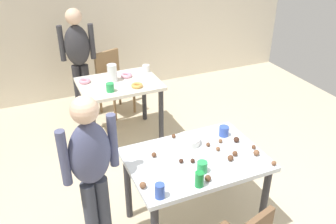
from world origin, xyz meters
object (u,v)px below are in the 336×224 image
object	(u,v)px
dining_table_far	(120,92)
mixing_bowl	(188,141)
soda_can	(199,179)
pitcher_far	(112,73)
chair_far_table	(113,79)
person_adult_far	(78,55)
dining_table_near	(195,168)
person_girl_near	(92,168)

from	to	relation	value
dining_table_far	mixing_bowl	distance (m)	1.52
soda_can	pitcher_far	bearing A→B (deg)	91.47
mixing_bowl	pitcher_far	size ratio (longest dim) A/B	1.00
dining_table_far	mixing_bowl	world-z (taller)	mixing_bowl
chair_far_table	person_adult_far	distance (m)	0.58
person_adult_far	pitcher_far	distance (m)	0.70
mixing_bowl	person_adult_far	bearing A→B (deg)	102.55
dining_table_far	soda_can	bearing A→B (deg)	-90.06
soda_can	dining_table_far	bearing A→B (deg)	89.94
dining_table_far	person_adult_far	bearing A→B (deg)	114.21
soda_can	chair_far_table	bearing A→B (deg)	87.81
dining_table_far	pitcher_far	bearing A→B (deg)	127.74
mixing_bowl	pitcher_far	xyz separation A→B (m)	(-0.23, 1.57, 0.07)
mixing_bowl	pitcher_far	world-z (taller)	pitcher_far
pitcher_far	soda_can	bearing A→B (deg)	-88.53
chair_far_table	mixing_bowl	world-z (taller)	chair_far_table
mixing_bowl	pitcher_far	bearing A→B (deg)	98.23
soda_can	person_adult_far	bearing A→B (deg)	96.65
person_adult_far	mixing_bowl	world-z (taller)	person_adult_far
chair_far_table	soda_can	distance (m)	2.76
chair_far_table	person_adult_far	world-z (taller)	person_adult_far
dining_table_near	person_adult_far	size ratio (longest dim) A/B	0.74
dining_table_near	chair_far_table	bearing A→B (deg)	90.83
dining_table_far	chair_far_table	distance (m)	0.73
dining_table_near	dining_table_far	world-z (taller)	same
dining_table_far	chair_far_table	xyz separation A→B (m)	(0.10, 0.71, -0.13)
chair_far_table	soda_can	xyz separation A→B (m)	(-0.10, -2.74, 0.31)
pitcher_far	dining_table_far	bearing A→B (deg)	-52.26
chair_far_table	person_girl_near	distance (m)	2.52
person_girl_near	chair_far_table	bearing A→B (deg)	71.18
dining_table_near	mixing_bowl	world-z (taller)	mixing_bowl
dining_table_near	soda_can	xyz separation A→B (m)	(-0.14, -0.32, 0.17)
dining_table_far	soda_can	distance (m)	2.04
dining_table_far	soda_can	world-z (taller)	soda_can
chair_far_table	soda_can	size ratio (longest dim) A/B	7.13
soda_can	pitcher_far	distance (m)	2.10
dining_table_far	chair_far_table	bearing A→B (deg)	81.80
dining_table_near	mixing_bowl	size ratio (longest dim) A/B	5.41
dining_table_far	pitcher_far	size ratio (longest dim) A/B	4.57
person_adult_far	soda_can	distance (m)	2.77
mixing_bowl	dining_table_far	bearing A→B (deg)	96.51
person_girl_near	person_adult_far	bearing A→B (deg)	80.90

